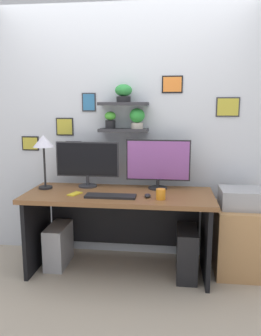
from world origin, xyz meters
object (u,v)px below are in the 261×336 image
keyboard (110,196)px  computer_tower_right (187,253)px  monitor_left (87,162)px  cell_phone (75,194)px  desk (120,213)px  drawer_cabinet (239,240)px  coffee_mug (161,194)px  computer_tower_left (59,245)px  monitor_right (158,162)px  desk_lamp (44,145)px  printer (241,198)px  computer_mouse (148,196)px

keyboard → computer_tower_right: size_ratio=0.98×
monitor_left → cell_phone: bearing=-97.8°
keyboard → desk: bearing=76.0°
keyboard → drawer_cabinet: (1.15, 0.26, -0.45)m
keyboard → coffee_mug: size_ratio=4.89×
drawer_cabinet → computer_tower_left: bearing=-177.6°
monitor_right → drawer_cabinet: monitor_right is taller
desk → desk_lamp: size_ratio=3.32×
keyboard → cell_phone: (-0.33, 0.06, -0.01)m
computer_tower_left → desk: bearing=0.9°
monitor_left → monitor_right: size_ratio=1.02×
monitor_left → printer: size_ratio=1.62×
computer_tower_left → computer_tower_right: (1.23, -0.08, 0.03)m
computer_mouse → printer: size_ratio=0.24×
desk → computer_mouse: bearing=-31.5°
desk_lamp → drawer_cabinet: bearing=0.9°
cell_phone → printer: bearing=29.3°
coffee_mug → printer: size_ratio=0.24×
computer_mouse → computer_tower_right: (0.35, 0.07, -0.54)m
drawer_cabinet → computer_tower_left: size_ratio=1.56×
drawer_cabinet → computer_tower_right: 0.51m
cell_phone → printer: 1.50m
computer_mouse → coffee_mug: (0.11, -0.05, 0.03)m
computer_tower_right → computer_mouse: bearing=-168.1°
desk → monitor_right: size_ratio=2.82×
monitor_left → computer_mouse: size_ratio=6.83×
computer_tower_right → coffee_mug: bearing=-152.5°
monitor_right → computer_mouse: 0.41m
monitor_right → coffee_mug: bearing=-83.7°
cell_phone → monitor_left: bearing=103.5°
cell_phone → coffee_mug: (0.77, -0.07, 0.04)m
monitor_right → computer_tower_left: 1.25m
monitor_right → keyboard: monitor_right is taller
monitor_left → computer_tower_right: (0.96, -0.25, -0.77)m
coffee_mug → printer: 0.77m
computer_mouse → desk_lamp: desk_lamp is taller
coffee_mug → drawer_cabinet: bearing=21.0°
desk → computer_mouse: computer_mouse is taller
computer_mouse → keyboard: bearing=-173.4°
printer → cell_phone: bearing=-172.0°
computer_mouse → computer_tower_left: computer_mouse is taller
monitor_right → coffee_mug: (0.04, -0.38, -0.21)m
computer_tower_left → computer_tower_right: 1.23m
computer_tower_right → monitor_left: bearing=165.3°
desk_lamp → cell_phone: (0.34, -0.18, -0.41)m
coffee_mug → computer_tower_right: bearing=27.5°
cell_phone → computer_tower_right: cell_phone is taller
cell_phone → coffee_mug: coffee_mug is taller
computer_mouse → cell_phone: size_ratio=0.64×
printer → computer_tower_right: printer is taller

